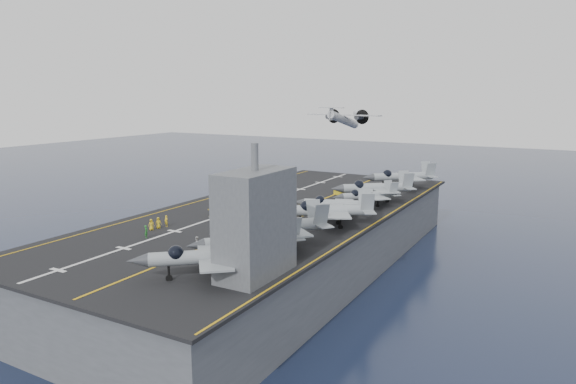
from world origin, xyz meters
The scene contains 29 objects.
ground centered at (0.00, 0.00, 0.00)m, with size 500.00×500.00×0.00m, color #142135.
hull centered at (0.00, 0.00, 5.00)m, with size 36.00×90.00×10.00m, color #56595E.
flight_deck centered at (0.00, 0.00, 10.20)m, with size 38.00×92.00×0.40m, color black.
foul_line centered at (3.00, 0.00, 10.42)m, with size 0.35×90.00×0.02m, color gold.
landing_centerline centered at (-6.00, 0.00, 10.42)m, with size 0.50×90.00×0.02m, color silver.
deck_edge_port centered at (-17.00, 0.00, 10.42)m, with size 0.25×90.00×0.02m, color gold.
deck_edge_stbd centered at (18.50, 0.00, 10.42)m, with size 0.25×90.00×0.02m, color gold.
island_superstructure centered at (15.00, -30.00, 17.90)m, with size 5.00×10.00×15.00m, color #56595E, non-canonical shape.
fighter_jet_0 centered at (10.76, -33.40, 13.04)m, with size 18.12×17.57×5.27m, color #9399A2, non-canonical shape.
fighter_jet_1 centered at (11.13, -24.94, 12.92)m, with size 16.69×17.32×5.03m, color gray, non-canonical shape.
fighter_jet_2 centered at (11.45, -19.24, 13.26)m, with size 18.84×19.70×5.71m, color #959EA5, non-canonical shape.
fighter_jet_3 centered at (12.96, -6.12, 13.17)m, with size 19.13×17.33×5.53m, color #9EA5AF, non-canonical shape.
fighter_jet_4 centered at (11.46, 0.63, 12.74)m, with size 15.65×12.83×4.68m, color gray, non-canonical shape.
fighter_jet_5 centered at (13.08, 10.86, 12.62)m, with size 14.82×15.19×4.43m, color #989EA7, non-canonical shape.
fighter_jet_6 centered at (12.74, 16.13, 13.19)m, with size 19.25×18.32×5.58m, color #939AA2, non-canonical shape.
fighter_jet_8 centered at (13.01, 31.96, 13.23)m, with size 19.45×18.82×5.66m, color #8D959B, non-canonical shape.
tow_cart_a centered at (5.45, -22.17, 10.99)m, with size 2.13×1.57×1.17m, color gold, non-canonical shape.
tow_cart_b centered at (5.30, -1.50, 10.96)m, with size 2.03×1.50×1.11m, color gold, non-canonical shape.
tow_cart_c centered at (3.95, 18.56, 11.05)m, with size 2.58×2.21×1.31m, color gold, non-canonical shape.
crew_0 centered at (-9.37, -19.85, 11.27)m, with size 1.16×1.25×1.73m, color yellow.
crew_1 centered at (-9.06, -18.44, 11.29)m, with size 1.15×0.85×1.77m, color yellow.
crew_2 centered at (-7.62, -9.21, 11.39)m, with size 1.37×1.41×1.97m, color yellow.
crew_3 centered at (-14.47, 11.61, 11.39)m, with size 1.43×1.30×1.98m, color yellow.
crew_4 centered at (-9.46, 10.78, 11.30)m, with size 1.21×1.29×1.79m, color #B20C1F.
crew_5 centered at (-13.03, 13.63, 11.37)m, with size 1.13×1.35×1.93m, color white.
crew_6 centered at (-7.11, -24.69, 11.32)m, with size 1.15×1.31×1.83m, color #26802A.
crew_7 centered at (3.08, -25.93, 11.35)m, with size 1.08×1.32×1.90m, color silver.
transport_plane centered at (-10.27, 52.80, 23.91)m, with size 23.16×17.03×5.13m, color silver, non-canonical shape.
crew_8 centered at (-9.51, -21.20, 11.27)m, with size 1.16×1.25×1.73m, color yellow.
Camera 1 is at (45.32, -76.50, 30.51)m, focal length 32.00 mm.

